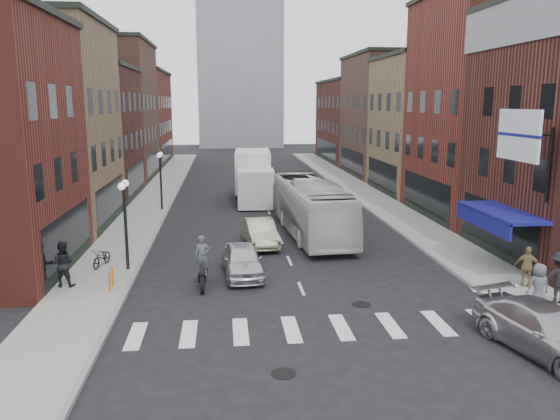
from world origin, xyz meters
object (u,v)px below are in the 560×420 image
(streetlamp_near, at_px, (125,208))
(sedan_left_near, at_px, (242,260))
(curb_car, at_px, (546,331))
(parked_bicycle, at_px, (102,257))
(bike_rack, at_px, (111,280))
(transit_bus, at_px, (311,207))
(ped_right_c, at_px, (539,286))
(box_truck, at_px, (254,177))
(ped_left_solo, at_px, (63,264))
(ped_right_b, at_px, (527,267))
(motorcycle_rider, at_px, (203,264))
(billboard_sign, at_px, (520,137))
(streetlamp_far, at_px, (160,170))
(sedan_left_far, at_px, (260,233))
(ped_right_a, at_px, (559,278))

(streetlamp_near, relative_size, sedan_left_near, 1.00)
(curb_car, distance_m, parked_bicycle, 18.19)
(bike_rack, xyz_separation_m, transit_bus, (9.45, 8.97, 1.02))
(transit_bus, bearing_deg, ped_right_c, -67.42)
(bike_rack, xyz_separation_m, curb_car, (14.10, -6.84, 0.18))
(box_truck, relative_size, ped_left_solo, 4.69)
(sedan_left_near, bearing_deg, transit_bus, 56.40)
(streetlamp_near, height_order, ped_right_b, streetlamp_near)
(box_truck, bearing_deg, parked_bicycle, -112.26)
(bike_rack, relative_size, motorcycle_rider, 0.36)
(box_truck, bearing_deg, transit_bus, -73.83)
(billboard_sign, height_order, box_truck, billboard_sign)
(transit_bus, xyz_separation_m, ped_right_c, (6.25, -12.69, -0.58))
(streetlamp_near, relative_size, transit_bus, 0.36)
(sedan_left_near, height_order, parked_bicycle, sedan_left_near)
(box_truck, xyz_separation_m, ped_left_solo, (-8.78, -19.48, -0.78))
(transit_bus, bearing_deg, box_truck, 99.80)
(streetlamp_near, bearing_deg, streetlamp_far, 90.00)
(motorcycle_rider, bearing_deg, sedan_left_far, 72.24)
(streetlamp_far, xyz_separation_m, transit_bus, (9.25, -7.73, -1.34))
(box_truck, xyz_separation_m, ped_right_c, (8.90, -23.79, -0.87))
(bike_rack, height_order, sedan_left_far, sedan_left_far)
(ped_right_b, relative_size, ped_right_c, 0.99)
(bike_rack, xyz_separation_m, parked_bicycle, (-1.03, 3.26, 0.01))
(ped_left_solo, bearing_deg, ped_right_a, 174.79)
(motorcycle_rider, distance_m, ped_right_b, 13.11)
(parked_bicycle, bearing_deg, sedan_left_far, 39.65)
(box_truck, height_order, curb_car, box_truck)
(ped_right_c, bearing_deg, billboard_sign, -101.06)
(bike_rack, height_order, ped_right_a, ped_right_a)
(box_truck, xyz_separation_m, parked_bicycle, (-7.83, -16.81, -1.30))
(sedan_left_near, distance_m, ped_right_a, 12.52)
(streetlamp_near, bearing_deg, parked_bicycle, 155.67)
(streetlamp_near, distance_m, ped_left_solo, 3.54)
(streetlamp_far, distance_m, ped_right_a, 26.00)
(streetlamp_far, bearing_deg, parked_bicycle, -95.24)
(streetlamp_near, height_order, ped_right_a, streetlamp_near)
(bike_rack, xyz_separation_m, ped_right_a, (16.76, -3.26, 0.58))
(streetlamp_near, bearing_deg, ped_right_b, -13.97)
(streetlamp_far, distance_m, ped_left_solo, 16.36)
(streetlamp_far, relative_size, sedan_left_far, 0.98)
(motorcycle_rider, xyz_separation_m, transit_bus, (5.84, 8.73, 0.54))
(ped_right_a, bearing_deg, streetlamp_near, -6.55)
(motorcycle_rider, bearing_deg, ped_left_solo, -178.20)
(motorcycle_rider, height_order, ped_right_b, motorcycle_rider)
(streetlamp_far, bearing_deg, bike_rack, -90.69)
(curb_car, relative_size, ped_right_a, 2.57)
(streetlamp_near, bearing_deg, sedan_left_near, -11.14)
(billboard_sign, distance_m, streetlamp_near, 16.68)
(bike_rack, distance_m, parked_bicycle, 3.42)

